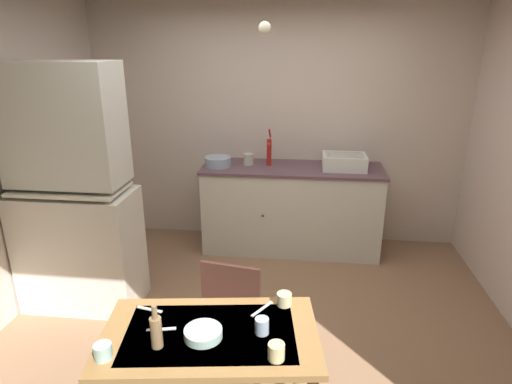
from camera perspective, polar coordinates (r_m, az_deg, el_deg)
The scene contains 20 objects.
ground_plane at distance 3.63m, azimuth 0.24°, elevation -17.32°, with size 5.04×5.04×0.00m, color #8D684C.
wall_back at distance 4.79m, azimuth 2.70°, elevation 8.99°, with size 4.14×0.10×2.62m, color beige.
hutch_cabinet at distance 3.79m, azimuth -22.97°, elevation -0.98°, with size 0.95×0.50×2.04m.
counter_cabinet at distance 4.66m, azimuth 4.69°, elevation -2.19°, with size 1.88×0.64×0.93m.
sink_basin at distance 4.51m, azimuth 11.59°, elevation 3.98°, with size 0.44×0.34×0.15m.
hand_pump at distance 4.53m, azimuth 1.74°, elevation 5.62°, with size 0.05×0.27×0.39m.
mixing_bowl_counter at distance 4.54m, azimuth -5.06°, elevation 4.04°, with size 0.28×0.28×0.10m, color #9EB2C6.
stoneware_crock at distance 4.58m, azimuth -1.00°, elevation 4.36°, with size 0.11×0.11×0.12m, color beige.
dining_table at distance 2.43m, azimuth -6.01°, elevation -20.05°, with size 1.20×0.79×0.74m.
chair_far_side at distance 2.95m, azimuth -2.51°, elevation -15.69°, with size 0.46×0.46×0.89m.
serving_bowl_wide at distance 2.33m, azimuth -7.01°, elevation -18.07°, with size 0.20×0.20×0.05m, color #ADD1C1.
mug_tall at distance 2.30m, azimuth -19.60°, elevation -19.26°, with size 0.09×0.09×0.08m, color #ADD1C1.
teacup_mint at distance 2.18m, azimuth 2.70°, elevation -20.35°, with size 0.08×0.08×0.08m, color beige.
mug_dark at distance 2.54m, azimuth 3.75°, elevation -13.98°, with size 0.09×0.09×0.07m, color beige.
teacup_cream at distance 2.33m, azimuth 0.78°, elevation -17.30°, with size 0.07×0.07×0.09m, color #9EB2C6.
glass_bottle at distance 2.27m, azimuth -13.08°, elevation -17.47°, with size 0.06×0.06×0.23m.
table_knife at distance 2.52m, azimuth 0.81°, elevation -15.20°, with size 0.18×0.02×0.01m, color silver.
teaspoon_near_bowl at distance 2.59m, azimuth -13.91°, elevation -14.84°, with size 0.16×0.02×0.01m, color beige.
teaspoon_by_cup at distance 2.42m, azimuth -12.42°, elevation -17.33°, with size 0.15×0.02×0.01m, color beige.
pendant_bulb at distance 2.95m, azimuth 1.16°, elevation 20.92°, with size 0.08×0.08×0.08m, color #F9EFCC.
Camera 1 is at (0.32, -2.90, 2.16)m, focal length 30.21 mm.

